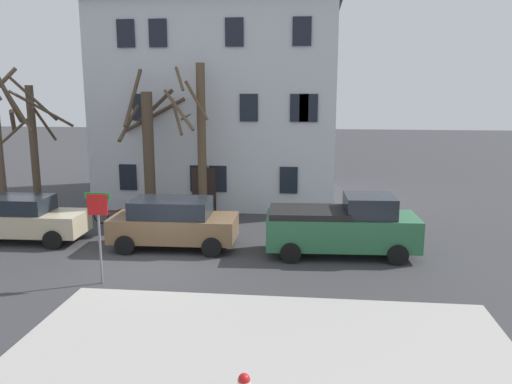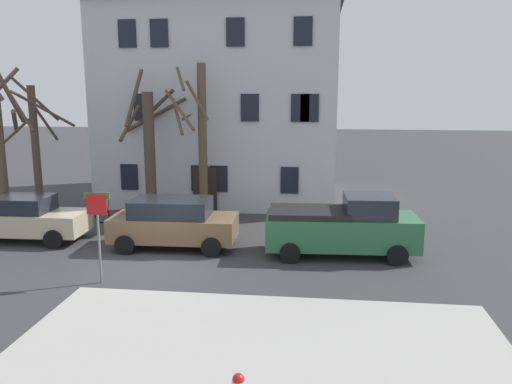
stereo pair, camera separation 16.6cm
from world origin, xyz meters
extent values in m
plane|color=#38383A|center=(0.00, 0.00, 0.00)|extent=(120.00, 120.00, 0.00)
cube|color=#A8A59E|center=(4.17, -6.24, 0.06)|extent=(10.84, 8.00, 0.12)
cube|color=silver|center=(0.44, 11.66, 4.80)|extent=(11.34, 8.29, 9.60)
cube|color=#2D231E|center=(0.22, 7.47, 1.05)|extent=(1.10, 0.12, 2.10)
cube|color=black|center=(-3.35, 7.48, 1.60)|extent=(0.80, 0.08, 1.20)
cube|color=black|center=(-0.01, 7.48, 1.60)|extent=(0.80, 0.08, 1.20)
cube|color=black|center=(0.88, 7.48, 1.60)|extent=(0.80, 0.08, 1.20)
cube|color=black|center=(4.09, 7.48, 1.60)|extent=(0.80, 0.08, 1.20)
cube|color=black|center=(-2.57, 7.48, 4.80)|extent=(0.80, 0.08, 1.20)
cube|color=black|center=(2.30, 7.48, 4.80)|extent=(0.80, 0.08, 1.20)
cube|color=black|center=(4.51, 7.48, 4.80)|extent=(0.80, 0.08, 1.20)
cube|color=black|center=(4.92, 7.48, 4.80)|extent=(0.80, 0.08, 1.20)
cube|color=black|center=(-3.13, 7.48, 8.00)|extent=(0.80, 0.08, 1.20)
cube|color=black|center=(-1.68, 7.48, 8.00)|extent=(0.80, 0.08, 1.20)
cube|color=black|center=(1.69, 7.48, 8.00)|extent=(0.80, 0.08, 1.20)
cube|color=black|center=(4.58, 7.48, 8.00)|extent=(0.80, 0.08, 1.20)
cylinder|color=brown|center=(-8.09, 6.20, 5.29)|extent=(0.27, 1.79, 2.36)
cylinder|color=brown|center=(-8.23, 6.62, 4.19)|extent=(0.97, 1.53, 1.12)
cylinder|color=#4C3D2D|center=(-6.94, 5.91, 2.88)|extent=(0.34, 0.34, 5.77)
cylinder|color=#4C3D2D|center=(-7.17, 5.13, 4.97)|extent=(1.67, 0.60, 2.23)
cylinder|color=#4C3D2D|center=(-6.40, 5.22, 5.21)|extent=(1.51, 1.22, 1.89)
cylinder|color=#4C3D2D|center=(-7.77, 6.23, 3.94)|extent=(0.78, 1.76, 1.28)
cylinder|color=#4C3D2D|center=(-6.30, 5.80, 4.13)|extent=(0.34, 1.39, 1.54)
cylinder|color=#4C3D2D|center=(-5.97, 5.10, 4.79)|extent=(1.73, 2.06, 1.59)
cylinder|color=#4C3D2D|center=(-1.85, 6.06, 2.75)|extent=(0.47, 0.47, 5.49)
cylinder|color=#4C3D2D|center=(-2.72, 6.18, 4.18)|extent=(0.43, 1.86, 1.50)
cylinder|color=#4C3D2D|center=(-2.49, 6.22, 5.24)|extent=(0.52, 1.47, 2.43)
cylinder|color=#4C3D2D|center=(-1.95, 7.43, 4.46)|extent=(2.84, 0.37, 1.60)
cylinder|color=#4C3D2D|center=(-1.70, 6.85, 4.89)|extent=(1.72, 0.49, 1.47)
cylinder|color=brown|center=(0.36, 6.57, 3.34)|extent=(0.38, 0.38, 6.69)
cylinder|color=brown|center=(0.27, 6.11, 5.14)|extent=(1.06, 0.33, 1.65)
cylinder|color=brown|center=(-0.41, 5.79, 4.76)|extent=(1.70, 1.70, 1.65)
cylinder|color=brown|center=(0.28, 7.63, 4.83)|extent=(2.19, 0.30, 1.27)
cylinder|color=brown|center=(-0.46, 6.23, 6.04)|extent=(0.83, 1.74, 1.05)
cylinder|color=brown|center=(-0.60, 6.14, 4.48)|extent=(1.02, 2.04, 1.47)
cube|color=#C6B793|center=(-5.63, 2.29, 0.72)|extent=(4.81, 1.91, 0.79)
cube|color=#1E232B|center=(-5.63, 2.29, 1.40)|extent=(2.23, 1.62, 0.58)
cylinder|color=black|center=(-4.04, 3.23, 0.34)|extent=(0.69, 0.24, 0.68)
cylinder|color=black|center=(-3.99, 1.46, 0.34)|extent=(0.69, 0.24, 0.68)
cube|color=brown|center=(0.26, 2.12, 0.74)|extent=(4.48, 2.01, 0.84)
cube|color=#1E232B|center=(0.17, 2.12, 1.47)|extent=(2.79, 1.74, 0.62)
cylinder|color=black|center=(1.75, 3.11, 0.34)|extent=(0.69, 0.24, 0.68)
cylinder|color=black|center=(1.80, 1.21, 0.34)|extent=(0.69, 0.24, 0.68)
cylinder|color=black|center=(-1.27, 3.03, 0.34)|extent=(0.69, 0.24, 0.68)
cylinder|color=black|center=(-1.22, 1.13, 0.34)|extent=(0.69, 0.24, 0.68)
cube|color=#2D6B42|center=(6.16, 1.93, 0.86)|extent=(5.18, 2.19, 1.08)
cube|color=#1E232B|center=(7.07, 1.98, 1.75)|extent=(1.71, 1.78, 0.70)
cube|color=black|center=(5.04, 1.87, 1.50)|extent=(2.74, 1.98, 0.20)
cylinder|color=black|center=(7.84, 2.98, 0.34)|extent=(0.69, 0.25, 0.68)
cylinder|color=black|center=(7.94, 1.06, 0.34)|extent=(0.69, 0.25, 0.68)
cylinder|color=black|center=(4.38, 2.80, 0.34)|extent=(0.69, 0.25, 0.68)
cylinder|color=black|center=(4.48, 0.88, 0.34)|extent=(0.69, 0.25, 0.68)
sphere|color=red|center=(4.06, -7.50, 0.81)|extent=(0.21, 0.21, 0.21)
cylinder|color=slate|center=(-0.93, -1.54, 1.33)|extent=(0.07, 0.07, 2.67)
cube|color=red|center=(-0.93, -1.56, 2.37)|extent=(0.60, 0.03, 0.60)
cube|color=#1E8C38|center=(-0.93, -1.52, 2.62)|extent=(0.76, 0.02, 0.18)
torus|color=black|center=(-2.69, 4.94, 0.36)|extent=(0.71, 0.13, 0.71)
torus|color=black|center=(-3.72, 5.07, 0.36)|extent=(0.71, 0.13, 0.71)
cylinder|color=maroon|center=(-3.20, 5.01, 0.58)|extent=(0.99, 0.16, 0.19)
cylinder|color=maroon|center=(-3.40, 5.03, 0.81)|extent=(0.09, 0.05, 0.45)
camera|label=1|loc=(5.12, -15.29, 5.58)|focal=36.22mm
camera|label=2|loc=(5.29, -15.27, 5.58)|focal=36.22mm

